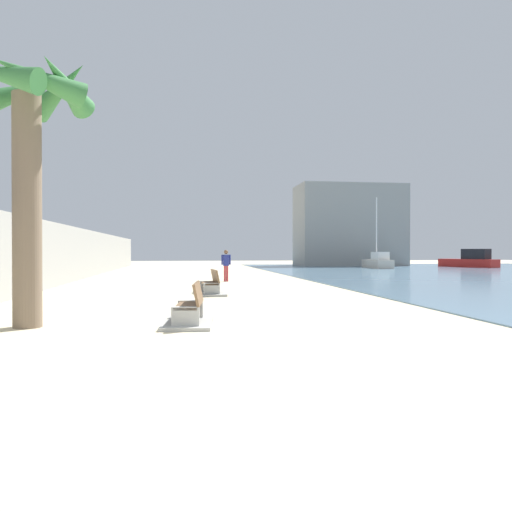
% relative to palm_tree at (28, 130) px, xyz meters
% --- Properties ---
extents(ground_plane, '(120.00, 120.00, 0.00)m').
position_rel_palm_tree_xyz_m(ground_plane, '(4.58, 15.47, -4.39)').
color(ground_plane, beige).
extents(seawall, '(0.80, 64.00, 3.05)m').
position_rel_palm_tree_xyz_m(seawall, '(-2.92, 15.47, -2.87)').
color(seawall, '#9E9E99').
rests_on(seawall, ground).
extents(palm_tree, '(2.81, 3.02, 6.19)m').
position_rel_palm_tree_xyz_m(palm_tree, '(0.00, 0.00, 0.00)').
color(palm_tree, '#7A6651').
rests_on(palm_tree, ground).
extents(bench_near, '(1.30, 2.20, 0.98)m').
position_rel_palm_tree_xyz_m(bench_near, '(3.54, -0.09, -4.16)').
color(bench_near, '#9E9E99').
rests_on(bench_near, ground).
extents(bench_far, '(1.24, 2.17, 0.98)m').
position_rel_palm_tree_xyz_m(bench_far, '(4.45, 7.79, -4.16)').
color(bench_far, '#9E9E99').
rests_on(bench_far, ground).
extents(person_walking, '(0.53, 0.24, 1.77)m').
position_rel_palm_tree_xyz_m(person_walking, '(5.80, 16.07, -3.35)').
color(person_walking, '#B22D33').
rests_on(person_walking, ground).
extents(boat_far_right, '(3.81, 6.41, 1.89)m').
position_rel_palm_tree_xyz_m(boat_far_right, '(32.86, 36.01, -3.67)').
color(boat_far_right, red).
rests_on(boat_far_right, water_bay).
extents(boat_nearest, '(1.78, 4.96, 6.97)m').
position_rel_palm_tree_xyz_m(boat_nearest, '(22.33, 34.74, -3.73)').
color(boat_nearest, beige).
rests_on(boat_nearest, water_bay).
extents(harbor_building, '(12.00, 6.00, 9.24)m').
position_rel_palm_tree_xyz_m(harbor_building, '(22.41, 43.47, 0.23)').
color(harbor_building, gray).
rests_on(harbor_building, ground).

